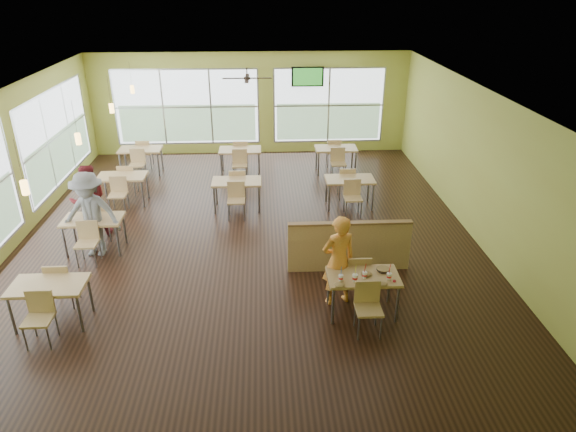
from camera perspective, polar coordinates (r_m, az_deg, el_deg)
The scene contains 20 objects.
room at distance 10.94m, azimuth -4.66°, elevation 5.27°, with size 12.00×12.04×3.20m.
window_bays at distance 14.22m, azimuth -15.21°, elevation 8.68°, with size 9.24×10.24×2.38m.
main_table at distance 8.81m, azimuth 8.34°, elevation -7.21°, with size 1.22×1.52×0.87m.
half_wall_divider at distance 10.10m, azimuth 6.80°, elevation -3.33°, with size 2.40×0.14×1.04m.
dining_tables at distance 12.95m, azimuth -9.00°, elevation 3.70°, with size 6.92×8.72×0.87m.
pendant_lights at distance 11.87m, azimuth -20.60°, elevation 9.67°, with size 0.11×7.31×0.86m.
ceiling_fan at distance 13.49m, azimuth -4.58°, elevation 15.04°, with size 1.25×1.25×0.29m.
tv_backwall at distance 16.49m, azimuth 2.19°, elevation 15.21°, with size 1.00×0.07×0.60m.
man_plaid at distance 8.93m, azimuth 5.61°, elevation -4.95°, with size 0.62×0.41×1.69m, color orange.
patron_maroon at distance 12.06m, azimuth -21.22°, elevation 1.58°, with size 0.80×0.63×1.65m, color maroon.
patron_grey at distance 11.15m, azimuth -21.08°, elevation 0.15°, with size 1.18×0.68×1.82m, color slate.
cup_blue at distance 8.53m, azimuth 5.89°, elevation -6.83°, with size 0.08×0.08×0.30m.
cup_yellow at distance 8.54m, azimuth 7.46°, elevation -6.81°, with size 0.10×0.10×0.35m.
cup_red_near at distance 8.65m, azimuth 8.52°, elevation -6.47°, with size 0.08×0.08×0.31m.
cup_red_far at distance 8.68m, azimuth 11.17°, elevation -6.57°, with size 0.09×0.09×0.32m.
food_basket at distance 8.91m, azimuth 10.51°, elevation -5.87°, with size 0.23×0.23×0.05m.
ketchup_cup at distance 8.67m, azimuth 11.74°, elevation -7.09°, with size 0.05×0.05×0.02m, color maroon.
wrapper_left at distance 8.42m, azimuth 5.76°, elevation -7.62°, with size 0.18×0.16×0.04m, color olive.
wrapper_mid at distance 8.77m, azimuth 8.70°, elevation -6.34°, with size 0.19×0.17×0.05m, color olive.
wrapper_right at distance 8.55m, azimuth 10.56°, elevation -7.42°, with size 0.14×0.13×0.04m, color olive.
Camera 1 is at (0.35, -10.28, 5.33)m, focal length 32.00 mm.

